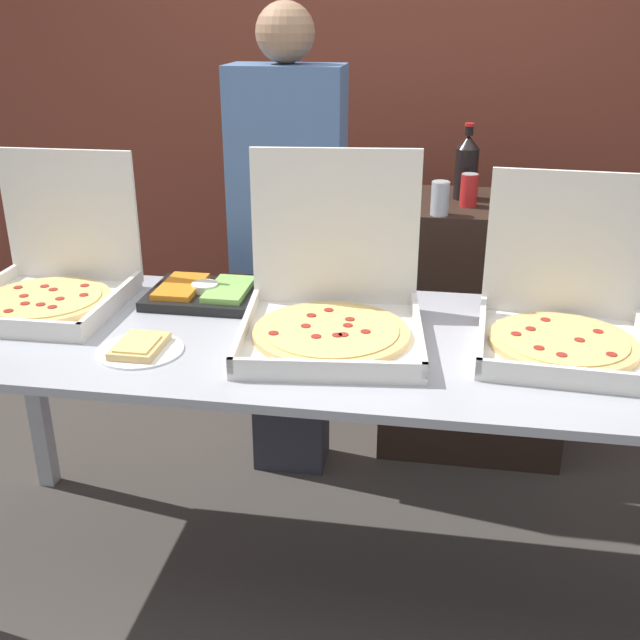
{
  "coord_description": "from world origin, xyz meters",
  "views": [
    {
      "loc": [
        0.31,
        -1.91,
        1.74
      ],
      "look_at": [
        0.0,
        0.0,
        0.93
      ],
      "focal_mm": 42.0,
      "sensor_mm": 36.0,
      "label": 1
    }
  ],
  "objects_px": {
    "paper_plate_front_right": "(140,348)",
    "veggie_tray": "(205,293)",
    "soda_can_colored": "(469,190)",
    "person_guest_cap": "(289,247)",
    "soda_bottle": "(467,167)",
    "pizza_box_far_left": "(51,279)",
    "pizza_box_far_right": "(332,305)",
    "soda_can_silver": "(440,198)",
    "pizza_box_near_right": "(564,318)"
  },
  "relations": [
    {
      "from": "soda_bottle",
      "to": "person_guest_cap",
      "type": "relative_size",
      "value": 0.17
    },
    {
      "from": "veggie_tray",
      "to": "paper_plate_front_right",
      "type": "bearing_deg",
      "value": -97.98
    },
    {
      "from": "person_guest_cap",
      "to": "paper_plate_front_right",
      "type": "bearing_deg",
      "value": 74.62
    },
    {
      "from": "pizza_box_far_right",
      "to": "soda_can_colored",
      "type": "height_order",
      "value": "pizza_box_far_right"
    },
    {
      "from": "paper_plate_front_right",
      "to": "soda_can_colored",
      "type": "distance_m",
      "value": 1.43
    },
    {
      "from": "pizza_box_far_left",
      "to": "soda_bottle",
      "type": "distance_m",
      "value": 1.59
    },
    {
      "from": "paper_plate_front_right",
      "to": "soda_can_silver",
      "type": "distance_m",
      "value": 1.25
    },
    {
      "from": "pizza_box_near_right",
      "to": "soda_can_colored",
      "type": "bearing_deg",
      "value": 109.51
    },
    {
      "from": "person_guest_cap",
      "to": "pizza_box_far_right",
      "type": "bearing_deg",
      "value": 111.6
    },
    {
      "from": "soda_bottle",
      "to": "soda_can_silver",
      "type": "xyz_separation_m",
      "value": [
        -0.09,
        -0.27,
        -0.07
      ]
    },
    {
      "from": "veggie_tray",
      "to": "soda_can_colored",
      "type": "bearing_deg",
      "value": 40.44
    },
    {
      "from": "soda_can_colored",
      "to": "person_guest_cap",
      "type": "bearing_deg",
      "value": -158.82
    },
    {
      "from": "pizza_box_far_left",
      "to": "soda_can_silver",
      "type": "height_order",
      "value": "pizza_box_far_left"
    },
    {
      "from": "pizza_box_far_right",
      "to": "person_guest_cap",
      "type": "distance_m",
      "value": 0.7
    },
    {
      "from": "pizza_box_far_left",
      "to": "soda_can_silver",
      "type": "distance_m",
      "value": 1.36
    },
    {
      "from": "pizza_box_near_right",
      "to": "pizza_box_far_right",
      "type": "height_order",
      "value": "pizza_box_far_right"
    },
    {
      "from": "pizza_box_far_right",
      "to": "person_guest_cap",
      "type": "bearing_deg",
      "value": 105.57
    },
    {
      "from": "soda_can_silver",
      "to": "person_guest_cap",
      "type": "xyz_separation_m",
      "value": [
        -0.54,
        -0.1,
        -0.18
      ]
    },
    {
      "from": "person_guest_cap",
      "to": "soda_can_colored",
      "type": "bearing_deg",
      "value": -158.82
    },
    {
      "from": "pizza_box_far_left",
      "to": "pizza_box_near_right",
      "type": "bearing_deg",
      "value": -3.14
    },
    {
      "from": "soda_can_silver",
      "to": "soda_bottle",
      "type": "bearing_deg",
      "value": 70.82
    },
    {
      "from": "pizza_box_far_left",
      "to": "soda_bottle",
      "type": "bearing_deg",
      "value": 35.46
    },
    {
      "from": "pizza_box_far_right",
      "to": "soda_can_silver",
      "type": "xyz_separation_m",
      "value": [
        0.28,
        0.75,
        0.14
      ]
    },
    {
      "from": "pizza_box_near_right",
      "to": "paper_plate_front_right",
      "type": "bearing_deg",
      "value": -164.65
    },
    {
      "from": "paper_plate_front_right",
      "to": "soda_bottle",
      "type": "xyz_separation_m",
      "value": [
        0.87,
        1.23,
        0.28
      ]
    },
    {
      "from": "pizza_box_far_right",
      "to": "pizza_box_near_right",
      "type": "bearing_deg",
      "value": -3.56
    },
    {
      "from": "soda_bottle",
      "to": "person_guest_cap",
      "type": "distance_m",
      "value": 0.77
    },
    {
      "from": "paper_plate_front_right",
      "to": "soda_can_silver",
      "type": "bearing_deg",
      "value": 51.08
    },
    {
      "from": "paper_plate_front_right",
      "to": "soda_can_colored",
      "type": "bearing_deg",
      "value": 51.54
    },
    {
      "from": "veggie_tray",
      "to": "soda_can_silver",
      "type": "relative_size",
      "value": 2.83
    },
    {
      "from": "veggie_tray",
      "to": "person_guest_cap",
      "type": "relative_size",
      "value": 0.2
    },
    {
      "from": "soda_can_silver",
      "to": "soda_can_colored",
      "type": "xyz_separation_m",
      "value": [
        0.11,
        0.15,
        0.0
      ]
    },
    {
      "from": "pizza_box_far_right",
      "to": "veggie_tray",
      "type": "bearing_deg",
      "value": 149.4
    },
    {
      "from": "soda_bottle",
      "to": "soda_can_colored",
      "type": "xyz_separation_m",
      "value": [
        0.01,
        -0.12,
        -0.07
      ]
    },
    {
      "from": "person_guest_cap",
      "to": "pizza_box_far_left",
      "type": "bearing_deg",
      "value": 41.15
    },
    {
      "from": "paper_plate_front_right",
      "to": "soda_can_colored",
      "type": "xyz_separation_m",
      "value": [
        0.88,
        1.11,
        0.21
      ]
    },
    {
      "from": "paper_plate_front_right",
      "to": "soda_bottle",
      "type": "height_order",
      "value": "soda_bottle"
    },
    {
      "from": "soda_bottle",
      "to": "soda_can_silver",
      "type": "distance_m",
      "value": 0.29
    },
    {
      "from": "pizza_box_near_right",
      "to": "pizza_box_far_left",
      "type": "bearing_deg",
      "value": -178.83
    },
    {
      "from": "pizza_box_near_right",
      "to": "soda_can_silver",
      "type": "distance_m",
      "value": 0.82
    },
    {
      "from": "soda_can_silver",
      "to": "pizza_box_near_right",
      "type": "bearing_deg",
      "value": -63.98
    },
    {
      "from": "soda_can_silver",
      "to": "paper_plate_front_right",
      "type": "bearing_deg",
      "value": -128.92
    },
    {
      "from": "veggie_tray",
      "to": "soda_bottle",
      "type": "distance_m",
      "value": 1.19
    },
    {
      "from": "paper_plate_front_right",
      "to": "soda_can_silver",
      "type": "xyz_separation_m",
      "value": [
        0.78,
        0.96,
        0.21
      ]
    },
    {
      "from": "pizza_box_far_right",
      "to": "person_guest_cap",
      "type": "xyz_separation_m",
      "value": [
        -0.26,
        0.65,
        -0.04
      ]
    },
    {
      "from": "paper_plate_front_right",
      "to": "veggie_tray",
      "type": "xyz_separation_m",
      "value": [
        0.06,
        0.41,
        0.01
      ]
    },
    {
      "from": "pizza_box_far_right",
      "to": "person_guest_cap",
      "type": "relative_size",
      "value": 0.32
    },
    {
      "from": "veggie_tray",
      "to": "soda_can_colored",
      "type": "height_order",
      "value": "soda_can_colored"
    },
    {
      "from": "pizza_box_far_left",
      "to": "pizza_box_far_right",
      "type": "relative_size",
      "value": 0.84
    },
    {
      "from": "soda_can_colored",
      "to": "person_guest_cap",
      "type": "distance_m",
      "value": 0.72
    }
  ]
}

